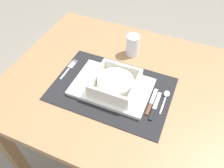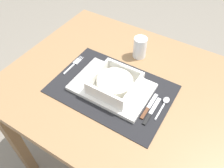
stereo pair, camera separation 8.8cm
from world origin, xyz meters
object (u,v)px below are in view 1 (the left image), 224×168
(butter_knife, at_px, (155,108))
(fork, at_px, (70,68))
(dining_table, at_px, (116,96))
(porridge_bowl, at_px, (115,83))
(drinking_glass, at_px, (132,46))
(bread_knife, at_px, (151,103))
(spoon, at_px, (166,97))

(butter_knife, bearing_deg, fork, 168.51)
(dining_table, xyz_separation_m, porridge_bowl, (0.02, -0.06, 0.15))
(fork, height_order, drinking_glass, drinking_glass)
(porridge_bowl, height_order, bread_knife, porridge_bowl)
(fork, xyz_separation_m, bread_knife, (0.38, -0.05, 0.00))
(fork, bearing_deg, porridge_bowl, -11.56)
(porridge_bowl, xyz_separation_m, spoon, (0.19, 0.04, -0.03))
(porridge_bowl, relative_size, drinking_glass, 1.73)
(fork, relative_size, spoon, 1.11)
(porridge_bowl, bearing_deg, bread_knife, -3.40)
(dining_table, distance_m, bread_knife, 0.21)
(porridge_bowl, relative_size, fork, 1.30)
(dining_table, xyz_separation_m, fork, (-0.21, -0.02, 0.11))
(spoon, relative_size, bread_knife, 0.87)
(spoon, relative_size, drinking_glass, 1.20)
(spoon, xyz_separation_m, butter_knife, (-0.03, -0.07, -0.00))
(drinking_glass, bearing_deg, spoon, -43.40)
(bread_knife, distance_m, drinking_glass, 0.30)
(porridge_bowl, relative_size, spoon, 1.44)
(dining_table, relative_size, porridge_bowl, 5.54)
(butter_knife, xyz_separation_m, drinking_glass, (-0.18, 0.26, 0.04))
(dining_table, relative_size, fork, 7.18)
(butter_knife, height_order, drinking_glass, drinking_glass)
(drinking_glass, bearing_deg, bread_knife, -56.40)
(bread_knife, height_order, drinking_glass, drinking_glass)
(porridge_bowl, height_order, butter_knife, porridge_bowl)
(dining_table, relative_size, spoon, 8.00)
(fork, relative_size, butter_knife, 0.94)
(spoon, distance_m, butter_knife, 0.07)
(dining_table, distance_m, butter_knife, 0.23)
(bread_knife, relative_size, drinking_glass, 1.38)
(bread_knife, xyz_separation_m, drinking_glass, (-0.17, 0.25, 0.04))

